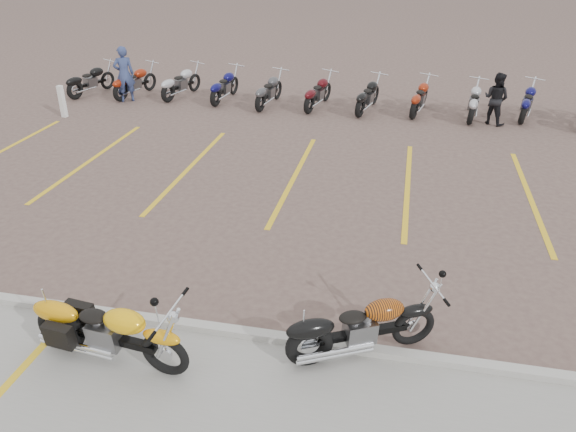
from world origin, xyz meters
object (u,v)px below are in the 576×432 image
yellow_cruiser (108,332)px  bollard (62,101)px  flame_cruiser (358,329)px  person_b (496,99)px  person_a (124,74)px

yellow_cruiser → bollard: 12.25m
flame_cruiser → bollard: bollard is taller
person_b → bollard: 13.44m
flame_cruiser → bollard: bearing=110.7°
yellow_cruiser → bollard: bollard is taller
yellow_cruiser → flame_cruiser: yellow_cruiser is taller
yellow_cruiser → bollard: (-6.96, 10.09, 0.02)m
yellow_cruiser → person_a: 13.55m
person_b → flame_cruiser: bearing=108.6°
flame_cruiser → person_b: 11.79m
yellow_cruiser → flame_cruiser: 3.42m
flame_cruiser → bollard: size_ratio=2.02×
flame_cruiser → bollard: 13.84m
yellow_cruiser → bollard: size_ratio=2.37×
person_a → person_b: size_ratio=1.19×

